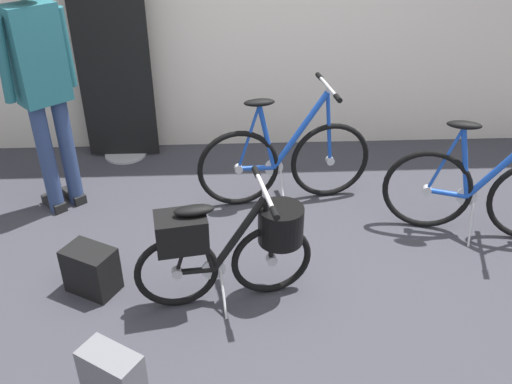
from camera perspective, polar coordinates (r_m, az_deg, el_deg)
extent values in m
plane|color=#38383F|center=(3.36, 2.47, -10.66)|extent=(6.84, 6.84, 0.00)
cylinder|color=#B7B7BC|center=(5.02, -13.36, 3.83)|extent=(0.36, 0.36, 0.02)
cube|color=black|center=(4.69, -14.72, 13.66)|extent=(0.60, 0.02, 1.78)
torus|color=black|center=(3.24, 1.62, -7.02)|extent=(0.48, 0.12, 0.48)
cylinder|color=#B7B7BC|center=(3.24, 1.62, -7.02)|extent=(0.07, 0.06, 0.06)
torus|color=black|center=(3.18, -8.21, -8.26)|extent=(0.48, 0.12, 0.48)
cylinder|color=#B7B7BC|center=(3.18, -8.21, -8.26)|extent=(0.07, 0.06, 0.06)
cylinder|color=black|center=(3.19, -6.31, -8.12)|extent=(0.21, 0.07, 0.05)
cylinder|color=black|center=(3.08, -1.83, -4.42)|extent=(0.34, 0.10, 0.47)
cylinder|color=black|center=(3.07, -5.38, -5.21)|extent=(0.13, 0.06, 0.40)
cylinder|color=black|center=(3.19, -6.31, -8.12)|extent=(0.21, 0.06, 0.04)
cylinder|color=black|center=(3.10, 1.28, -3.94)|extent=(0.08, 0.04, 0.44)
cylinder|color=black|center=(3.06, -7.34, -5.35)|extent=(0.14, 0.05, 0.39)
ellipsoid|color=black|center=(2.95, -6.44, -1.89)|extent=(0.23, 0.13, 0.05)
cylinder|color=#B7B7BC|center=(2.97, 0.92, -0.26)|extent=(0.03, 0.03, 0.04)
cylinder|color=#B7B7BC|center=(2.96, 0.92, 0.07)|extent=(0.10, 0.44, 0.03)
cylinder|color=black|center=(2.78, 1.95, -2.21)|extent=(0.05, 0.09, 0.04)
cylinder|color=black|center=(3.15, 0.01, 2.09)|extent=(0.05, 0.09, 0.04)
cylinder|color=#B7B7BC|center=(3.20, -4.42, -7.98)|extent=(0.14, 0.04, 0.14)
cylinder|color=#B7B7BC|center=(3.21, -3.40, -10.55)|extent=(0.05, 0.19, 0.23)
cylinder|color=black|center=(3.11, 2.67, -3.40)|extent=(0.30, 0.30, 0.22)
cube|color=black|center=(3.01, -7.76, -4.10)|extent=(0.31, 0.24, 0.20)
torus|color=black|center=(4.18, 7.69, 3.25)|extent=(0.61, 0.12, 0.61)
cylinder|color=#B7B7BC|center=(4.18, 7.69, 3.25)|extent=(0.07, 0.06, 0.06)
torus|color=black|center=(4.04, -1.83, 2.43)|extent=(0.61, 0.12, 0.61)
cylinder|color=#B7B7BC|center=(4.04, -1.83, 2.43)|extent=(0.07, 0.06, 0.06)
cylinder|color=#1947B2|center=(4.06, 0.03, 2.50)|extent=(0.27, 0.07, 0.05)
cylinder|color=#1947B2|center=(4.00, 4.59, 6.34)|extent=(0.42, 0.10, 0.59)
cylinder|color=#1947B2|center=(3.96, 1.13, 5.69)|extent=(0.15, 0.06, 0.51)
cylinder|color=#1947B2|center=(4.06, 0.03, 2.50)|extent=(0.27, 0.06, 0.04)
cylinder|color=#1947B2|center=(4.06, 7.58, 6.64)|extent=(0.09, 0.04, 0.55)
cylinder|color=#1947B2|center=(3.94, -0.78, 5.64)|extent=(0.18, 0.05, 0.49)
ellipsoid|color=black|center=(3.84, 0.34, 9.27)|extent=(0.23, 0.12, 0.05)
cylinder|color=#B7B7BC|center=(3.94, 7.48, 10.50)|extent=(0.03, 0.03, 0.04)
cylinder|color=#B7B7BC|center=(3.93, 7.50, 10.77)|extent=(0.09, 0.44, 0.03)
cylinder|color=black|center=(3.73, 8.49, 9.60)|extent=(0.05, 0.09, 0.04)
cylinder|color=black|center=(4.13, 6.59, 11.83)|extent=(0.05, 0.09, 0.04)
cylinder|color=#B7B7BC|center=(4.09, 1.86, 2.57)|extent=(0.14, 0.03, 0.14)
cylinder|color=#B7B7BC|center=(4.09, 2.76, 0.17)|extent=(0.04, 0.19, 0.28)
torus|color=black|center=(3.95, 17.32, 0.21)|extent=(0.59, 0.20, 0.60)
cylinder|color=#B7B7BC|center=(3.95, 17.32, 0.21)|extent=(0.07, 0.06, 0.06)
cylinder|color=#1947B2|center=(3.97, 19.18, -0.11)|extent=(0.27, 0.11, 0.05)
cylinder|color=#1947B2|center=(3.91, 24.46, 2.75)|extent=(0.41, 0.15, 0.58)
cylinder|color=#1947B2|center=(3.87, 20.89, 2.81)|extent=(0.15, 0.07, 0.50)
cylinder|color=#1947B2|center=(3.97, 19.18, -0.11)|extent=(0.26, 0.10, 0.04)
cylinder|color=#1947B2|center=(3.85, 18.99, 3.15)|extent=(0.17, 0.07, 0.49)
ellipsoid|color=black|center=(3.75, 20.82, 6.52)|extent=(0.24, 0.15, 0.05)
cylinder|color=#B7B7BC|center=(4.00, 21.01, -0.42)|extent=(0.14, 0.05, 0.14)
cylinder|color=#B7B7BC|center=(4.01, 21.41, -2.99)|extent=(0.07, 0.19, 0.28)
cylinder|color=navy|center=(4.23, -18.92, 3.87)|extent=(0.11, 0.11, 0.84)
cube|color=black|center=(4.45, -18.39, -0.32)|extent=(0.23, 0.24, 0.07)
cylinder|color=navy|center=(4.18, -20.84, 3.13)|extent=(0.11, 0.11, 0.84)
cube|color=black|center=(4.40, -20.20, -1.07)|extent=(0.23, 0.24, 0.07)
cube|color=#23606B|center=(3.94, -21.82, 13.09)|extent=(0.37, 0.36, 0.65)
cylinder|color=#23606B|center=(4.04, -19.18, 13.95)|extent=(0.08, 0.11, 0.55)
cylinder|color=#23606B|center=(3.89, -24.73, 12.22)|extent=(0.12, 0.10, 0.55)
cube|color=slate|center=(2.74, -14.52, -18.69)|extent=(0.32, 0.28, 0.38)
cube|color=gray|center=(2.82, -13.07, -18.32)|extent=(0.18, 0.13, 0.17)
cube|color=black|center=(3.45, -16.73, -7.75)|extent=(0.35, 0.31, 0.29)
cube|color=black|center=(3.54, -15.43, -7.32)|extent=(0.20, 0.13, 0.13)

